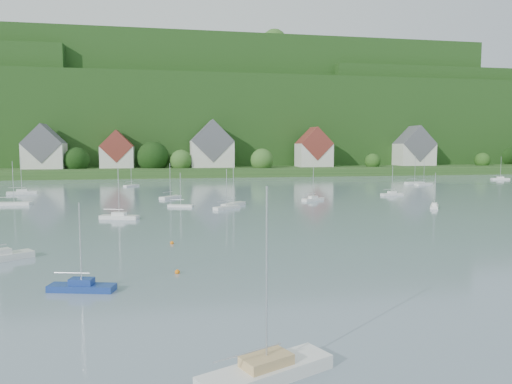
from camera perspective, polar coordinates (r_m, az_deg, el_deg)
far_shore_strip at (r=200.03m, az=-6.92°, el=2.60°), size 600.00×60.00×3.00m
forested_ridge at (r=268.52m, az=-7.88°, el=7.86°), size 620.00×181.22×69.89m
village_building_0 at (r=190.96m, az=-23.42°, el=4.47°), size 14.00×10.40×16.00m
village_building_1 at (r=189.10m, az=-15.85°, el=4.47°), size 12.00×9.36×14.00m
village_building_2 at (r=188.24m, az=-5.18°, el=5.11°), size 16.00×11.44×18.00m
village_building_3 at (r=194.31m, az=6.75°, el=4.86°), size 13.00×10.40×15.50m
village_building_4 at (r=215.70m, az=17.94°, el=4.73°), size 15.00×10.40×16.50m
near_sailboat_1 at (r=40.66m, az=-19.63°, el=-10.26°), size 5.27×2.64×6.85m
near_sailboat_2 at (r=24.91m, az=1.22°, el=-20.00°), size 7.07×4.56×9.29m
mooring_buoy_3 at (r=56.89m, az=-9.76°, el=-5.99°), size 0.44×0.44×0.44m
mooring_buoy_5 at (r=44.04m, az=-9.14°, el=-9.34°), size 0.46×0.46×0.46m
far_sailboat_cluster at (r=114.84m, az=-1.11°, el=0.01°), size 193.42×69.46×8.71m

